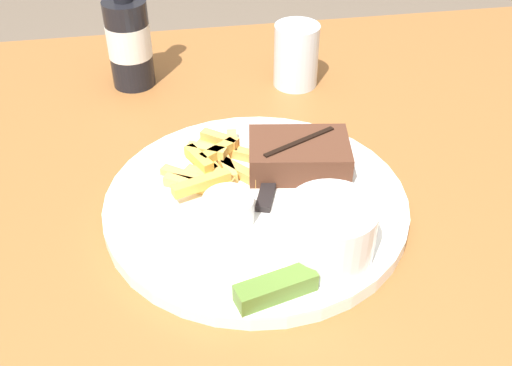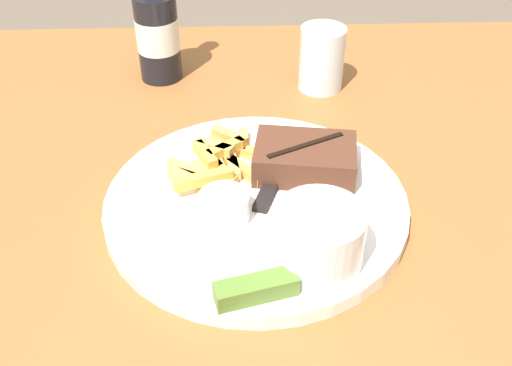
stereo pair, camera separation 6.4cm
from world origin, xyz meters
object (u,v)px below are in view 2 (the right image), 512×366
(beer_bottle, at_px, (157,32))
(drinking_glass, at_px, (322,59))
(steak_portion, at_px, (305,159))
(coleslaw_cup, at_px, (319,235))
(knife_utensil, at_px, (276,173))
(dipping_sauce_cup, at_px, (224,206))
(dinner_plate, at_px, (256,204))
(fork_utensil, at_px, (185,176))
(pickle_spear, at_px, (256,289))

(beer_bottle, bearing_deg, drinking_glass, -9.71)
(steak_portion, bearing_deg, coleslaw_cup, -91.00)
(coleslaw_cup, relative_size, beer_bottle, 0.42)
(knife_utensil, distance_m, drinking_glass, 0.25)
(knife_utensil, xyz_separation_m, drinking_glass, (0.08, 0.23, 0.02))
(knife_utensil, relative_size, beer_bottle, 0.79)
(dipping_sauce_cup, distance_m, drinking_glass, 0.34)
(dinner_plate, distance_m, fork_utensil, 0.09)
(fork_utensil, height_order, beer_bottle, beer_bottle)
(pickle_spear, xyz_separation_m, fork_utensil, (-0.07, 0.18, -0.01))
(dipping_sauce_cup, xyz_separation_m, drinking_glass, (0.14, 0.30, 0.01))
(beer_bottle, bearing_deg, pickle_spear, -74.66)
(dipping_sauce_cup, bearing_deg, pickle_spear, -75.07)
(dinner_plate, distance_m, coleslaw_cup, 0.12)
(dipping_sauce_cup, height_order, knife_utensil, dipping_sauce_cup)
(dipping_sauce_cup, relative_size, beer_bottle, 0.26)
(pickle_spear, bearing_deg, fork_utensil, 112.42)
(steak_portion, distance_m, knife_utensil, 0.04)
(coleslaw_cup, relative_size, pickle_spear, 1.09)
(steak_portion, distance_m, dipping_sauce_cup, 0.12)
(beer_bottle, bearing_deg, dipping_sauce_cup, -74.54)
(drinking_glass, bearing_deg, coleslaw_cup, -97.64)
(steak_portion, relative_size, pickle_spear, 1.57)
(dipping_sauce_cup, bearing_deg, coleslaw_cup, -36.27)
(dipping_sauce_cup, height_order, fork_utensil, dipping_sauce_cup)
(dinner_plate, height_order, steak_portion, steak_portion)
(dinner_plate, xyz_separation_m, beer_bottle, (-0.13, 0.31, 0.06))
(dinner_plate, distance_m, dipping_sauce_cup, 0.05)
(coleslaw_cup, distance_m, beer_bottle, 0.45)
(beer_bottle, bearing_deg, dinner_plate, -67.48)
(dinner_plate, height_order, drinking_glass, drinking_glass)
(dinner_plate, bearing_deg, fork_utensil, 154.03)
(coleslaw_cup, bearing_deg, dinner_plate, 119.25)
(steak_portion, relative_size, fork_utensil, 0.99)
(dipping_sauce_cup, bearing_deg, beer_bottle, 105.46)
(coleslaw_cup, height_order, knife_utensil, coleslaw_cup)
(drinking_glass, bearing_deg, fork_utensil, -128.13)
(dipping_sauce_cup, bearing_deg, drinking_glass, 65.56)
(coleslaw_cup, height_order, drinking_glass, drinking_glass)
(dinner_plate, height_order, fork_utensil, fork_utensil)
(fork_utensil, distance_m, knife_utensil, 0.10)
(steak_portion, xyz_separation_m, fork_utensil, (-0.14, -0.01, -0.02))
(steak_portion, relative_size, coleslaw_cup, 1.44)
(dipping_sauce_cup, xyz_separation_m, knife_utensil, (0.06, 0.07, -0.01))
(pickle_spear, height_order, knife_utensil, pickle_spear)
(fork_utensil, xyz_separation_m, beer_bottle, (-0.05, 0.27, 0.05))
(beer_bottle, distance_m, drinking_glass, 0.24)
(dinner_plate, height_order, beer_bottle, beer_bottle)
(fork_utensil, relative_size, beer_bottle, 0.62)
(pickle_spear, bearing_deg, dinner_plate, 87.73)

